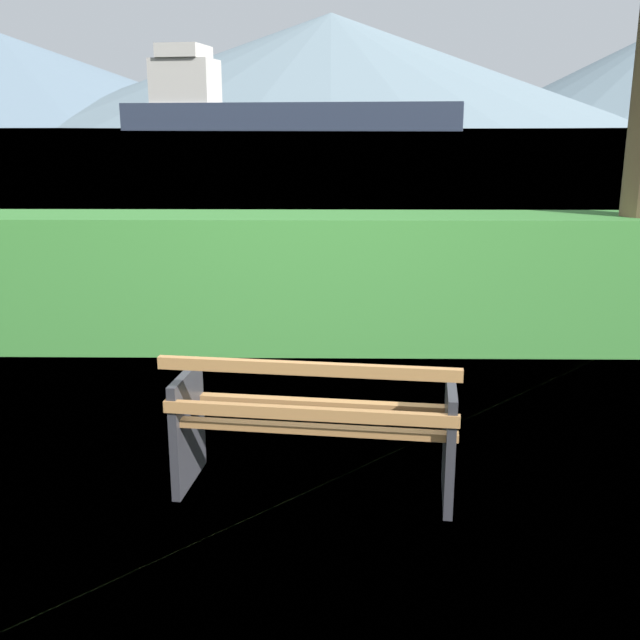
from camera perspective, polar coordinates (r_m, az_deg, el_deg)
ground_plane at (r=4.44m, az=-0.32°, el=-12.72°), size 1400.00×1400.00×0.00m
water_surface at (r=310.15m, az=0.82°, el=14.42°), size 620.00×620.00×0.00m
park_bench at (r=4.21m, az=-0.45°, el=-7.98°), size 1.64×0.76×0.87m
hedge_row at (r=6.99m, az=0.13°, el=2.99°), size 6.38×0.84×1.25m
cargo_ship_large at (r=233.26m, az=-4.27°, el=15.97°), size 103.26×33.74×24.97m
distant_hills at (r=548.65m, az=-0.52°, el=18.30°), size 820.32×410.80×74.42m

